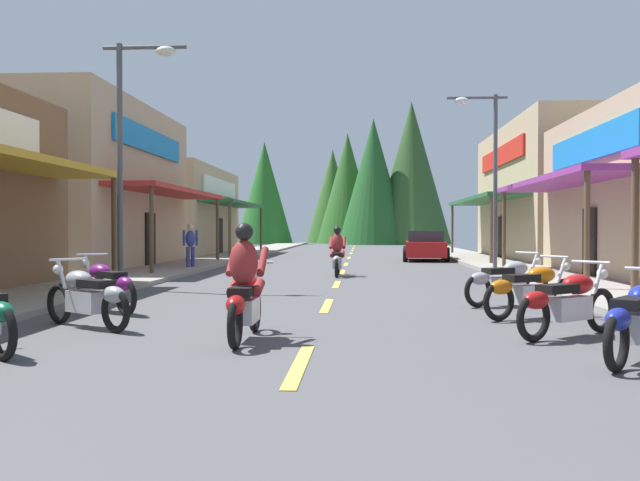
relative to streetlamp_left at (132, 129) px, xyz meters
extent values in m
cube|color=#4C4C4F|center=(4.92, 10.44, -3.97)|extent=(9.66, 85.56, 0.10)
cube|color=gray|center=(-1.22, 10.44, -3.86)|extent=(2.61, 85.56, 0.12)
cube|color=gray|center=(11.06, 10.44, -3.86)|extent=(2.61, 85.56, 0.12)
cube|color=#E0C64C|center=(4.92, -9.14, -3.91)|extent=(0.16, 2.40, 0.01)
cube|color=#E0C64C|center=(4.92, -3.28, -3.91)|extent=(0.16, 2.40, 0.01)
cube|color=#E0C64C|center=(4.92, 1.84, -3.91)|extent=(0.16, 2.40, 0.01)
cube|color=#E0C64C|center=(4.92, 7.19, -3.91)|extent=(0.16, 2.40, 0.01)
cube|color=#E0C64C|center=(4.92, 12.38, -3.91)|extent=(0.16, 2.40, 0.01)
cube|color=#E0C64C|center=(4.92, 18.90, -3.91)|extent=(0.16, 2.40, 0.01)
cube|color=#E0C64C|center=(4.92, 25.34, -3.91)|extent=(0.16, 2.40, 0.01)
cube|color=#E0C64C|center=(4.92, 31.14, -3.91)|extent=(0.16, 2.40, 0.01)
cube|color=#E0C64C|center=(4.92, 36.14, -3.91)|extent=(0.16, 2.40, 0.01)
cube|color=#E0C64C|center=(4.92, 42.06, -3.91)|extent=(0.16, 2.40, 0.01)
cylinder|color=brown|center=(-0.92, 1.27, -2.51)|extent=(0.14, 0.14, 2.82)
cube|color=tan|center=(-5.96, 9.42, -0.83)|extent=(6.87, 11.33, 6.19)
cube|color=#B72D28|center=(-1.62, 9.42, -1.02)|extent=(1.80, 10.19, 0.16)
cylinder|color=brown|center=(-0.92, 4.53, -2.51)|extent=(0.14, 0.14, 2.82)
cylinder|color=brown|center=(-0.92, 14.32, -2.51)|extent=(0.14, 0.14, 2.82)
cube|color=#197FCC|center=(-2.46, 9.42, 0.91)|extent=(0.10, 7.93, 0.90)
cube|color=black|center=(-2.48, 9.42, -2.87)|extent=(0.08, 1.10, 2.10)
cube|color=tan|center=(-6.34, 22.48, -1.46)|extent=(7.63, 12.14, 4.93)
cube|color=#236033|center=(-1.62, 22.48, -1.02)|extent=(1.80, 10.92, 0.16)
cylinder|color=brown|center=(-0.92, 17.22, -2.51)|extent=(0.14, 0.14, 2.82)
cylinder|color=brown|center=(-0.92, 27.74, -2.51)|extent=(0.14, 0.14, 2.82)
cube|color=white|center=(-2.46, 22.48, -0.08)|extent=(0.10, 8.49, 0.90)
cube|color=black|center=(-2.48, 22.48, -2.87)|extent=(0.08, 1.10, 2.10)
cylinder|color=brown|center=(10.76, -3.13, -2.51)|extent=(0.14, 0.14, 2.82)
cube|color=#8C338C|center=(11.46, 4.37, -1.02)|extent=(1.80, 9.77, 0.16)
cylinder|color=brown|center=(10.76, -0.31, -2.51)|extent=(0.14, 0.14, 2.82)
cylinder|color=brown|center=(10.76, 9.06, -2.51)|extent=(0.14, 0.14, 2.82)
cube|color=#197FCC|center=(12.30, 4.37, 0.04)|extent=(0.10, 7.60, 0.90)
cube|color=black|center=(12.32, 4.37, -2.87)|extent=(0.08, 1.10, 2.10)
cube|color=tan|center=(15.73, 17.62, -0.70)|extent=(6.73, 13.91, 6.43)
cube|color=#236033|center=(11.46, 17.62, -1.02)|extent=(1.80, 12.52, 0.16)
cylinder|color=brown|center=(10.76, 11.56, -2.51)|extent=(0.14, 0.14, 2.82)
cylinder|color=brown|center=(10.76, 23.68, -2.51)|extent=(0.14, 0.14, 2.82)
cube|color=red|center=(12.30, 17.62, 1.10)|extent=(0.10, 9.74, 0.90)
cube|color=black|center=(12.32, 17.62, -2.87)|extent=(0.08, 1.10, 2.10)
cylinder|color=#474C51|center=(-0.31, 0.00, -0.92)|extent=(0.14, 0.14, 6.00)
cylinder|color=#474C51|center=(0.32, 0.00, 1.98)|extent=(2.06, 0.10, 0.10)
ellipsoid|color=silver|center=(0.84, 0.00, 1.88)|extent=(0.50, 0.30, 0.24)
cylinder|color=#474C51|center=(10.15, 7.51, -0.88)|extent=(0.14, 0.14, 6.09)
cylinder|color=#474C51|center=(9.52, 7.51, 2.07)|extent=(2.06, 0.10, 0.10)
ellipsoid|color=silver|center=(9.00, 7.51, 1.97)|extent=(0.50, 0.30, 0.24)
torus|color=black|center=(8.23, -9.31, -3.60)|extent=(0.47, 0.57, 0.64)
cube|color=silver|center=(8.68, -8.71, -3.52)|extent=(0.65, 0.73, 0.32)
cube|color=black|center=(8.53, -8.91, -3.24)|extent=(0.59, 0.65, 0.12)
ellipsoid|color=navy|center=(8.26, -9.27, -3.37)|extent=(0.46, 0.50, 0.24)
torus|color=black|center=(9.02, -6.46, -3.60)|extent=(0.56, 0.48, 0.64)
torus|color=black|center=(7.85, -7.39, -3.60)|extent=(0.56, 0.48, 0.64)
cube|color=silver|center=(8.43, -6.93, -3.52)|extent=(0.72, 0.65, 0.32)
ellipsoid|color=#A51414|center=(8.59, -6.80, -3.20)|extent=(0.64, 0.60, 0.28)
cube|color=black|center=(8.24, -7.08, -3.24)|extent=(0.64, 0.59, 0.12)
ellipsoid|color=#A51414|center=(7.89, -7.36, -3.37)|extent=(0.49, 0.46, 0.24)
cylinder|color=silver|center=(8.92, -6.54, -3.27)|extent=(0.33, 0.28, 0.71)
cylinder|color=silver|center=(8.83, -6.62, -2.90)|extent=(0.40, 0.50, 0.04)
sphere|color=white|center=(9.05, -6.44, -3.07)|extent=(0.16, 0.16, 0.16)
torus|color=black|center=(9.06, -4.52, -3.60)|extent=(0.59, 0.43, 0.64)
torus|color=black|center=(7.80, -5.32, -3.60)|extent=(0.59, 0.43, 0.64)
cube|color=silver|center=(8.43, -4.92, -3.52)|extent=(0.74, 0.61, 0.32)
ellipsoid|color=#BF660C|center=(8.60, -4.81, -3.20)|extent=(0.64, 0.57, 0.28)
cube|color=black|center=(8.22, -5.06, -3.24)|extent=(0.66, 0.56, 0.12)
ellipsoid|color=#BF660C|center=(7.84, -5.30, -3.37)|extent=(0.50, 0.44, 0.24)
cylinder|color=silver|center=(8.95, -4.59, -3.27)|extent=(0.35, 0.25, 0.71)
cylinder|color=silver|center=(8.85, -4.65, -2.90)|extent=(0.36, 0.53, 0.04)
sphere|color=white|center=(9.09, -4.50, -3.07)|extent=(0.16, 0.16, 0.16)
torus|color=black|center=(9.06, -2.59, -3.60)|extent=(0.60, 0.42, 0.64)
torus|color=black|center=(7.78, -3.38, -3.60)|extent=(0.60, 0.42, 0.64)
cube|color=silver|center=(8.42, -2.99, -3.52)|extent=(0.74, 0.61, 0.32)
ellipsoid|color=#99999E|center=(8.59, -2.88, -3.20)|extent=(0.64, 0.57, 0.28)
cube|color=black|center=(8.21, -3.12, -3.24)|extent=(0.66, 0.55, 0.12)
ellipsoid|color=#99999E|center=(7.83, -3.36, -3.37)|extent=(0.50, 0.44, 0.24)
cylinder|color=silver|center=(8.95, -2.66, -3.27)|extent=(0.35, 0.25, 0.71)
cylinder|color=silver|center=(8.85, -2.72, -2.90)|extent=(0.35, 0.53, 0.04)
sphere|color=white|center=(9.08, -2.58, -3.07)|extent=(0.16, 0.16, 0.16)
torus|color=black|center=(1.56, -9.07, -3.60)|extent=(0.55, 0.49, 0.64)
ellipsoid|color=#0C5933|center=(1.52, -9.04, -3.37)|extent=(0.49, 0.47, 0.24)
torus|color=black|center=(0.87, -6.07, -3.60)|extent=(0.58, 0.46, 0.64)
torus|color=black|center=(2.08, -6.95, -3.60)|extent=(0.58, 0.46, 0.64)
cube|color=silver|center=(1.47, -6.51, -3.52)|extent=(0.73, 0.64, 0.32)
ellipsoid|color=#99999E|center=(1.31, -6.39, -3.20)|extent=(0.64, 0.59, 0.28)
cube|color=black|center=(1.68, -6.65, -3.24)|extent=(0.65, 0.58, 0.12)
ellipsoid|color=#99999E|center=(2.04, -6.92, -3.37)|extent=(0.50, 0.45, 0.24)
cylinder|color=silver|center=(0.97, -6.14, -3.27)|extent=(0.34, 0.27, 0.71)
cylinder|color=silver|center=(1.07, -6.21, -2.90)|extent=(0.38, 0.51, 0.04)
sphere|color=white|center=(0.84, -6.05, -3.07)|extent=(0.16, 0.16, 0.16)
torus|color=black|center=(0.47, -4.03, -3.60)|extent=(0.54, 0.51, 0.64)
torus|color=black|center=(1.58, -5.04, -3.60)|extent=(0.54, 0.51, 0.64)
cube|color=silver|center=(1.02, -4.54, -3.52)|extent=(0.71, 0.68, 0.32)
ellipsoid|color=#721972|center=(0.87, -4.40, -3.20)|extent=(0.63, 0.61, 0.28)
cube|color=black|center=(1.21, -4.70, -3.24)|extent=(0.63, 0.61, 0.12)
ellipsoid|color=#721972|center=(1.54, -5.01, -3.37)|extent=(0.49, 0.47, 0.24)
cylinder|color=silver|center=(0.56, -4.12, -3.27)|extent=(0.31, 0.29, 0.71)
cylinder|color=silver|center=(0.65, -4.20, -2.90)|extent=(0.43, 0.47, 0.04)
sphere|color=white|center=(0.45, -4.01, -3.07)|extent=(0.16, 0.16, 0.16)
torus|color=black|center=(4.05, -6.71, -3.60)|extent=(0.10, 0.64, 0.64)
torus|color=black|center=(4.04, -8.21, -3.60)|extent=(0.10, 0.64, 0.64)
cube|color=silver|center=(4.04, -7.46, -3.52)|extent=(0.28, 0.70, 0.32)
ellipsoid|color=#A51414|center=(4.05, -7.26, -3.20)|extent=(0.32, 0.56, 0.28)
cube|color=black|center=(4.04, -7.71, -3.24)|extent=(0.28, 0.60, 0.12)
ellipsoid|color=#A51414|center=(4.04, -8.16, -3.37)|extent=(0.24, 0.44, 0.24)
cylinder|color=silver|center=(4.05, -6.84, -3.27)|extent=(0.06, 0.37, 0.71)
cylinder|color=silver|center=(4.05, -6.96, -2.90)|extent=(0.60, 0.04, 0.04)
sphere|color=white|center=(4.05, -6.68, -3.07)|extent=(0.16, 0.16, 0.16)
ellipsoid|color=maroon|center=(4.04, -7.61, -2.87)|extent=(0.38, 0.38, 0.64)
sphere|color=black|center=(4.04, -7.56, -2.47)|extent=(0.24, 0.24, 0.24)
cylinder|color=maroon|center=(3.88, -7.44, -3.22)|extent=(0.14, 0.42, 0.24)
cylinder|color=maroon|center=(3.84, -7.31, -2.87)|extent=(0.10, 0.51, 0.40)
cylinder|color=maroon|center=(4.20, -7.44, -3.22)|extent=(0.14, 0.42, 0.24)
cylinder|color=maroon|center=(4.25, -7.31, -2.87)|extent=(0.10, 0.51, 0.40)
torus|color=black|center=(4.81, 5.97, -3.60)|extent=(0.10, 0.64, 0.64)
torus|color=black|center=(4.81, 4.47, -3.60)|extent=(0.10, 0.64, 0.64)
cube|color=silver|center=(4.81, 5.22, -3.52)|extent=(0.28, 0.70, 0.32)
ellipsoid|color=#99999E|center=(4.81, 5.42, -3.20)|extent=(0.32, 0.56, 0.28)
cube|color=black|center=(4.81, 4.97, -3.24)|extent=(0.28, 0.60, 0.12)
ellipsoid|color=#99999E|center=(4.81, 4.52, -3.37)|extent=(0.24, 0.44, 0.24)
cylinder|color=silver|center=(4.81, 5.84, -3.27)|extent=(0.06, 0.37, 0.71)
cylinder|color=silver|center=(4.81, 5.72, -2.90)|extent=(0.60, 0.04, 0.04)
sphere|color=white|center=(4.81, 6.00, -3.07)|extent=(0.16, 0.16, 0.16)
ellipsoid|color=maroon|center=(4.81, 5.07, -2.87)|extent=(0.38, 0.38, 0.64)
sphere|color=black|center=(4.81, 5.12, -2.47)|extent=(0.24, 0.24, 0.24)
cylinder|color=maroon|center=(4.65, 5.24, -3.22)|extent=(0.14, 0.42, 0.24)
cylinder|color=maroon|center=(4.60, 5.37, -2.87)|extent=(0.10, 0.51, 0.40)
cylinder|color=maroon|center=(4.97, 5.24, -3.22)|extent=(0.14, 0.42, 0.24)
cylinder|color=maroon|center=(5.02, 5.37, -2.87)|extent=(0.10, 0.51, 0.40)
cylinder|color=#333F8C|center=(-0.68, 8.05, -3.50)|extent=(0.14, 0.14, 0.84)
cylinder|color=#333F8C|center=(-0.53, 8.14, -3.50)|extent=(0.14, 0.14, 0.84)
ellipsoid|color=#333F8C|center=(-0.60, 8.09, -2.78)|extent=(0.44, 0.41, 0.59)
cylinder|color=#333F8C|center=(-0.81, 7.97, -2.75)|extent=(0.09, 0.09, 0.56)
cylinder|color=#333F8C|center=(-0.40, 8.22, -2.75)|extent=(0.09, 0.09, 0.56)
sphere|color=beige|center=(-0.60, 8.09, -2.36)|extent=(0.23, 0.23, 0.23)
cube|color=#B21919|center=(8.55, 16.13, -3.37)|extent=(2.08, 4.41, 0.70)
cube|color=#262D38|center=(8.54, 15.98, -2.82)|extent=(1.74, 2.30, 0.60)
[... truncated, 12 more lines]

